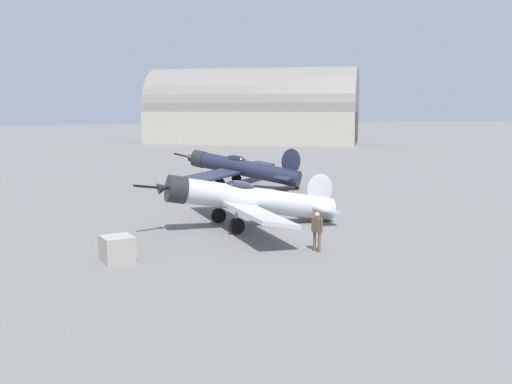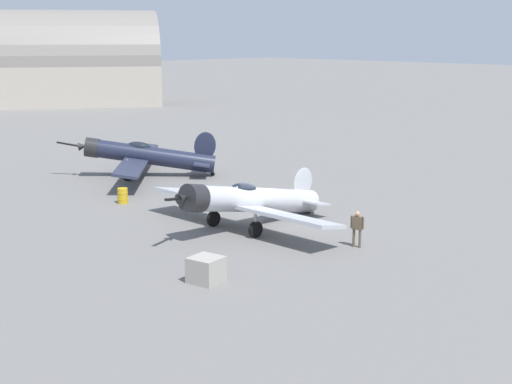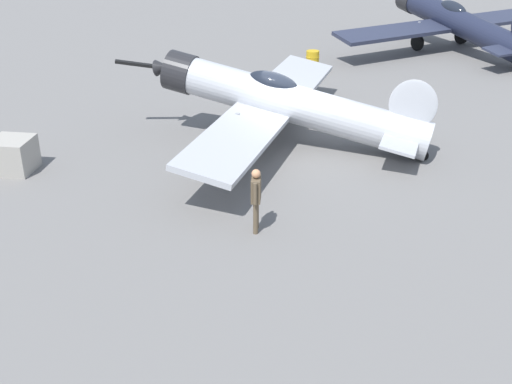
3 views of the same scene
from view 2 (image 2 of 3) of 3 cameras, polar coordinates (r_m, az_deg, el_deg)
ground_plane at (r=38.36m, az=-0.00°, el=-2.63°), size 400.00×400.00×0.00m
airplane_foreground at (r=37.67m, az=-0.55°, el=-0.65°), size 10.92×12.05×2.88m
airplane_mid_apron at (r=51.97m, az=-8.51°, el=2.80°), size 10.20×11.12×3.21m
ground_crew_mechanic at (r=34.66m, az=7.79°, el=-2.57°), size 0.35×0.65×1.72m
equipment_crate at (r=29.78m, az=-3.87°, el=-5.98°), size 1.40×1.42×1.04m
fuel_drum at (r=44.07m, az=-10.23°, el=-0.28°), size 0.63×0.63×0.91m
distant_hangar at (r=109.46m, az=-17.19°, el=8.92°), size 38.55×31.42×15.12m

